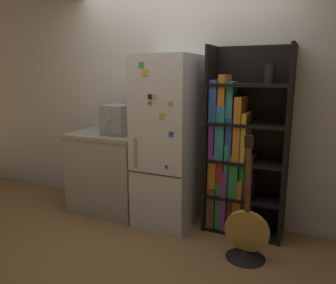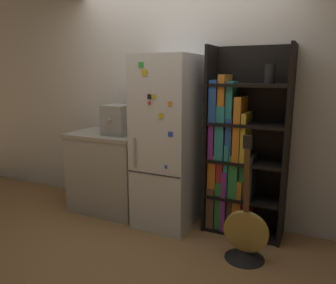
{
  "view_description": "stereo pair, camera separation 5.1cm",
  "coord_description": "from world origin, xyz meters",
  "px_view_note": "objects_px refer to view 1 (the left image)",
  "views": [
    {
      "loc": [
        1.41,
        -2.93,
        1.61
      ],
      "look_at": [
        -0.01,
        0.15,
        0.9
      ],
      "focal_mm": 35.0,
      "sensor_mm": 36.0,
      "label": 1
    },
    {
      "loc": [
        1.46,
        -2.91,
        1.61
      ],
      "look_at": [
        -0.01,
        0.15,
        0.9
      ],
      "focal_mm": 35.0,
      "sensor_mm": 36.0,
      "label": 2
    }
  ],
  "objects_px": {
    "espresso_machine": "(117,120)",
    "bookshelf": "(237,155)",
    "guitar": "(246,240)",
    "refrigerator": "(168,142)"
  },
  "relations": [
    {
      "from": "espresso_machine",
      "to": "bookshelf",
      "type": "bearing_deg",
      "value": 6.81
    },
    {
      "from": "bookshelf",
      "to": "guitar",
      "type": "distance_m",
      "value": 0.85
    },
    {
      "from": "refrigerator",
      "to": "espresso_machine",
      "type": "relative_size",
      "value": 5.06
    },
    {
      "from": "refrigerator",
      "to": "guitar",
      "type": "height_order",
      "value": "refrigerator"
    },
    {
      "from": "refrigerator",
      "to": "guitar",
      "type": "xyz_separation_m",
      "value": [
        0.93,
        -0.37,
        -0.73
      ]
    },
    {
      "from": "espresso_machine",
      "to": "guitar",
      "type": "relative_size",
      "value": 0.31
    },
    {
      "from": "espresso_machine",
      "to": "refrigerator",
      "type": "bearing_deg",
      "value": 0.04
    },
    {
      "from": "bookshelf",
      "to": "espresso_machine",
      "type": "height_order",
      "value": "bookshelf"
    },
    {
      "from": "refrigerator",
      "to": "espresso_machine",
      "type": "xyz_separation_m",
      "value": [
        -0.62,
        -0.0,
        0.2
      ]
    },
    {
      "from": "bookshelf",
      "to": "espresso_machine",
      "type": "relative_size",
      "value": 5.29
    }
  ]
}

